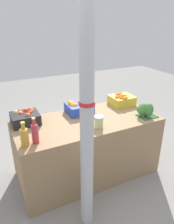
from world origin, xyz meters
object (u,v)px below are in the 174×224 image
at_px(broccoli_pile, 144,110).
at_px(juice_bottle_amber, 24,136).
at_px(support_pole, 87,116).
at_px(pickle_jar, 99,122).
at_px(juice_bottle_ruby, 35,132).
at_px(apple_crate, 26,117).
at_px(orange_crate, 78,107).
at_px(carrot_crate, 122,100).

distance_m(broccoli_pile, juice_bottle_amber, 1.44).
distance_m(support_pole, pickle_jar, 0.66).
bearing_deg(juice_bottle_ruby, support_pole, -50.82).
distance_m(apple_crate, pickle_jar, 0.84).
distance_m(support_pole, broccoli_pile, 1.13).
bearing_deg(pickle_jar, apple_crate, 146.66).
bearing_deg(orange_crate, juice_bottle_amber, -148.37).
height_order(carrot_crate, broccoli_pile, broccoli_pile).
height_order(support_pole, apple_crate, support_pole).
height_order(broccoli_pile, juice_bottle_ruby, juice_bottle_ruby).
bearing_deg(juice_bottle_amber, apple_crate, 77.35).
bearing_deg(pickle_jar, support_pole, -129.52).
xyz_separation_m(orange_crate, juice_bottle_amber, (-0.77, -0.47, 0.03)).
height_order(apple_crate, juice_bottle_ruby, juice_bottle_ruby).
bearing_deg(broccoli_pile, apple_crate, 160.96).
bearing_deg(apple_crate, broccoli_pile, -19.04).
height_order(juice_bottle_amber, pickle_jar, juice_bottle_amber).
bearing_deg(support_pole, pickle_jar, 50.48).
height_order(carrot_crate, juice_bottle_ruby, juice_bottle_ruby).
bearing_deg(juice_bottle_amber, orange_crate, 31.63).
relative_size(apple_crate, juice_bottle_ruby, 1.14).
bearing_deg(juice_bottle_ruby, pickle_jar, 1.20).
bearing_deg(pickle_jar, juice_bottle_amber, -178.95).
relative_size(apple_crate, juice_bottle_amber, 1.25).
relative_size(support_pole, juice_bottle_amber, 9.50).
distance_m(apple_crate, orange_crate, 0.66).
height_order(apple_crate, orange_crate, orange_crate).
xyz_separation_m(juice_bottle_amber, pickle_jar, (0.81, 0.01, -0.04)).
bearing_deg(orange_crate, carrot_crate, -0.80).
relative_size(apple_crate, pickle_jar, 2.35).
height_order(apple_crate, pickle_jar, apple_crate).
bearing_deg(apple_crate, support_pole, -69.32).
bearing_deg(pickle_jar, broccoli_pile, 0.08).
xyz_separation_m(carrot_crate, broccoli_pile, (0.02, -0.45, 0.02)).
xyz_separation_m(broccoli_pile, juice_bottle_ruby, (-1.34, -0.02, 0.02)).
bearing_deg(pickle_jar, orange_crate, 95.43).
bearing_deg(carrot_crate, orange_crate, 179.20).
xyz_separation_m(apple_crate, carrot_crate, (1.31, -0.01, -0.01)).
bearing_deg(carrot_crate, juice_bottle_ruby, -160.68).
distance_m(support_pole, orange_crate, 1.00).
bearing_deg(broccoli_pile, juice_bottle_amber, -179.37).
height_order(broccoli_pile, pickle_jar, broccoli_pile).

